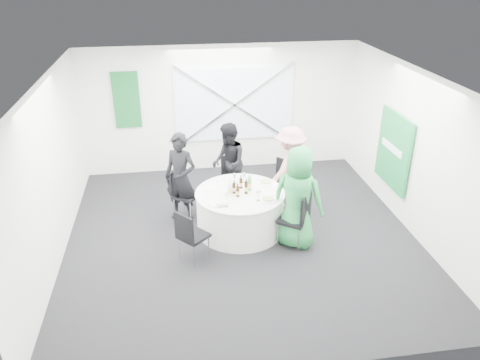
{
  "coord_description": "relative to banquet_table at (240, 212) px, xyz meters",
  "views": [
    {
      "loc": [
        -1.09,
        -6.9,
        4.49
      ],
      "look_at": [
        0.0,
        0.2,
        1.0
      ],
      "focal_mm": 35.0,
      "sensor_mm": 36.0,
      "label": 1
    }
  ],
  "objects": [
    {
      "name": "banquet_table",
      "position": [
        0.0,
        0.0,
        0.0
      ],
      "size": [
        1.56,
        1.56,
        0.76
      ],
      "color": "silver",
      "rests_on": "floor"
    },
    {
      "name": "green_water_bottle",
      "position": [
        0.18,
        0.06,
        0.49
      ],
      "size": [
        0.08,
        0.08,
        0.29
      ],
      "color": "green",
      "rests_on": "banquet_table"
    },
    {
      "name": "floor",
      "position": [
        0.0,
        -0.2,
        -0.38
      ],
      "size": [
        6.0,
        6.0,
        0.0
      ],
      "primitive_type": "plane",
      "color": "black",
      "rests_on": "ground"
    },
    {
      "name": "chair_back",
      "position": [
        0.02,
        1.22,
        0.14
      ],
      "size": [
        0.41,
        0.42,
        0.9
      ],
      "rotation": [
        0.0,
        0.0,
        -0.01
      ],
      "color": "black",
      "rests_on": "floor"
    },
    {
      "name": "knife_d",
      "position": [
        -0.57,
        0.07,
        0.38
      ],
      "size": [
        0.08,
        0.14,
        0.01
      ],
      "primitive_type": "cube",
      "rotation": [
        0.0,
        0.0,
        2.72
      ],
      "color": "silver",
      "rests_on": "banquet_table"
    },
    {
      "name": "plate_front_left",
      "position": [
        -0.45,
        -0.33,
        0.39
      ],
      "size": [
        0.28,
        0.28,
        0.01
      ],
      "color": "white",
      "rests_on": "banquet_table"
    },
    {
      "name": "fork_d",
      "position": [
        -0.36,
        0.45,
        0.38
      ],
      "size": [
        0.1,
        0.13,
        0.01
      ],
      "primitive_type": "cube",
      "rotation": [
        0.0,
        0.0,
        2.55
      ],
      "color": "silver",
      "rests_on": "banquet_table"
    },
    {
      "name": "green_sign",
      "position": [
        2.94,
        0.4,
        0.82
      ],
      "size": [
        0.05,
        1.2,
        1.4
      ],
      "primitive_type": "cube",
      "color": "#18883E",
      "rests_on": "wall_right"
    },
    {
      "name": "beer_bottle_c",
      "position": [
        0.1,
        -0.05,
        0.49
      ],
      "size": [
        0.06,
        0.06,
        0.28
      ],
      "color": "#351D09",
      "rests_on": "banquet_table"
    },
    {
      "name": "knife_b",
      "position": [
        -0.26,
        -0.51,
        0.38
      ],
      "size": [
        0.12,
        0.12,
        0.01
      ],
      "primitive_type": "cube",
      "rotation": [
        0.0,
        0.0,
        -2.34
      ],
      "color": "silver",
      "rests_on": "banquet_table"
    },
    {
      "name": "fork_b",
      "position": [
        -0.55,
        -0.17,
        0.38
      ],
      "size": [
        0.1,
        0.13,
        0.01
      ],
      "primitive_type": "cube",
      "rotation": [
        0.0,
        0.0,
        -2.54
      ],
      "color": "silver",
      "rests_on": "banquet_table"
    },
    {
      "name": "wine_glass_a",
      "position": [
        -0.27,
        -0.31,
        0.5
      ],
      "size": [
        0.07,
        0.07,
        0.17
      ],
      "color": "white",
      "rests_on": "banquet_table"
    },
    {
      "name": "person_man_back_left",
      "position": [
        -1.0,
        0.58,
        0.46
      ],
      "size": [
        0.73,
        0.65,
        1.68
      ],
      "primitive_type": "imported",
      "rotation": [
        0.0,
        0.0,
        -0.52
      ],
      "color": "black",
      "rests_on": "floor"
    },
    {
      "name": "wall_left",
      "position": [
        -3.0,
        -0.2,
        1.02
      ],
      "size": [
        0.0,
        6.0,
        6.0
      ],
      "primitive_type": "plane",
      "rotation": [
        1.57,
        0.0,
        1.57
      ],
      "color": "white",
      "rests_on": "floor"
    },
    {
      "name": "wall_front",
      "position": [
        0.0,
        -3.2,
        1.02
      ],
      "size": [
        6.0,
        0.0,
        6.0
      ],
      "primitive_type": "plane",
      "rotation": [
        -1.57,
        0.0,
        0.0
      ],
      "color": "white",
      "rests_on": "floor"
    },
    {
      "name": "plate_back_left",
      "position": [
        -0.47,
        0.26,
        0.39
      ],
      "size": [
        0.29,
        0.29,
        0.01
      ],
      "color": "white",
      "rests_on": "banquet_table"
    },
    {
      "name": "plate_front_right",
      "position": [
        0.42,
        -0.35,
        0.4
      ],
      "size": [
        0.27,
        0.27,
        0.04
      ],
      "color": "white",
      "rests_on": "banquet_table"
    },
    {
      "name": "chair_front_left",
      "position": [
        -0.93,
        -0.82,
        0.15
      ],
      "size": [
        0.58,
        0.58,
        0.91
      ],
      "rotation": [
        0.0,
        0.0,
        2.29
      ],
      "color": "black",
      "rests_on": "floor"
    },
    {
      "name": "chair_front_right",
      "position": [
        0.88,
        -0.63,
        0.2
      ],
      "size": [
        0.63,
        0.63,
        0.99
      ],
      "rotation": [
        0.0,
        0.0,
        4.09
      ],
      "color": "black",
      "rests_on": "floor"
    },
    {
      "name": "wall_back",
      "position": [
        0.0,
        2.8,
        1.02
      ],
      "size": [
        6.0,
        0.0,
        6.0
      ],
      "primitive_type": "plane",
      "rotation": [
        1.57,
        0.0,
        0.0
      ],
      "color": "white",
      "rests_on": "floor"
    },
    {
      "name": "knife_a",
      "position": [
        0.52,
        -0.25,
        0.38
      ],
      "size": [
        0.11,
        0.12,
        0.01
      ],
      "primitive_type": "cube",
      "rotation": [
        0.0,
        0.0,
        -0.74
      ],
      "color": "silver",
      "rests_on": "banquet_table"
    },
    {
      "name": "knife_c",
      "position": [
        0.4,
        0.41,
        0.38
      ],
      "size": [
        0.08,
        0.14,
        0.01
      ],
      "primitive_type": "cube",
      "rotation": [
        0.0,
        0.0,
        0.5
      ],
      "color": "silver",
      "rests_on": "banquet_table"
    },
    {
      "name": "wine_glass_c",
      "position": [
        0.26,
        -0.33,
        0.5
      ],
      "size": [
        0.07,
        0.07,
        0.17
      ],
      "color": "white",
      "rests_on": "banquet_table"
    },
    {
      "name": "plate_back",
      "position": [
        0.01,
        0.51,
        0.39
      ],
      "size": [
        0.25,
        0.25,
        0.01
      ],
      "color": "white",
      "rests_on": "banquet_table"
    },
    {
      "name": "green_banner",
      "position": [
        -2.0,
        2.75,
        1.32
      ],
      "size": [
        0.55,
        0.04,
        1.2
      ],
      "primitive_type": "cube",
      "color": "#125A2B",
      "rests_on": "wall_back"
    },
    {
      "name": "person_woman_green",
      "position": [
        0.87,
        -0.57,
        0.5
      ],
      "size": [
        1.03,
        0.94,
        1.77
      ],
      "primitive_type": "imported",
      "rotation": [
        0.0,
        0.0,
        2.56
      ],
      "color": "green",
      "rests_on": "floor"
    },
    {
      "name": "clear_water_bottle",
      "position": [
        -0.18,
        -0.06,
        0.49
      ],
      "size": [
        0.08,
        0.08,
        0.29
      ],
      "color": "white",
      "rests_on": "banquet_table"
    },
    {
      "name": "fork_c",
      "position": [
        0.56,
        0.11,
        0.38
      ],
      "size": [
        0.08,
        0.14,
        0.01
      ],
      "primitive_type": "cube",
      "rotation": [
        0.0,
        0.0,
        0.5
      ],
      "color": "silver",
      "rests_on": "banquet_table"
    },
    {
      "name": "chair_back_right",
      "position": [
        0.91,
        0.73,
        0.18
      ],
      "size": [
        0.61,
        0.61,
        0.96
      ],
      "rotation": [
        0.0,
        0.0,
        -0.89
      ],
      "color": "black",
      "rests_on": "floor"
    },
    {
      "name": "window_brace_a",
      "position": [
        0.3,
        2.72,
        1.12
      ],
      "size": [
        2.63,
        0.05,
        1.84
      ],
      "primitive_type": "cube",
      "rotation": [
        0.0,
        0.97,
        0.0
      ],
      "color": "silver",
      "rests_on": "window_panel"
    },
    {
      "name": "person_woman_pink",
      "position": [
        1.07,
        0.73,
        0.44
      ],
      "size": [
        1.15,
        1.0,
        1.64
      ],
      "primitive_type": "imported",
      "rotation": [
        0.0,
        0.0,
        -2.55
      ],
      "color": "#D4898C",
      "rests_on": "floor"
    },
    {
      "name": "wine_glass_d",
      "position": [
        -0.04,
        0.4,
        0.5
      ],
      "size": [
        0.07,
        0.07,
        0.17
      ],
      "color": "white",
      "rests_on": "banquet_table"
    },
    {
      "name": "window_panel",
      "position": [
        0.3,
        2.76,
        1.12
      ],
      "size": [
        2.6,
        0.03,
        1.6
      ],
      "primitive_type": "cube",
      "color": "silver",
      "rests_on": "wall_back"
    },
    {
      "name": "beer_bottle_a",
      "position": [
        -0.1,
        -0.0,
        0.47
      ],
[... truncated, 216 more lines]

